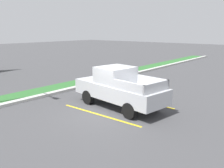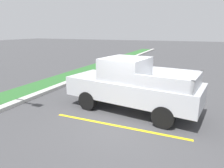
% 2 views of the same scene
% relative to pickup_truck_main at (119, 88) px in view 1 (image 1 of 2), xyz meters
% --- Properties ---
extents(ground_plane, '(120.00, 120.00, 0.00)m').
position_rel_pickup_truck_main_xyz_m(ground_plane, '(-0.85, -0.23, -1.04)').
color(ground_plane, '#424244').
extents(parking_line_near, '(0.12, 4.80, 0.01)m').
position_rel_pickup_truck_main_xyz_m(parking_line_near, '(-1.56, -0.05, -1.04)').
color(parking_line_near, yellow).
rests_on(parking_line_near, ground).
extents(parking_line_far, '(0.12, 4.80, 0.01)m').
position_rel_pickup_truck_main_xyz_m(parking_line_far, '(1.54, -0.05, -1.04)').
color(parking_line_far, yellow).
rests_on(parking_line_far, ground).
extents(curb_strip, '(56.00, 0.40, 0.15)m').
position_rel_pickup_truck_main_xyz_m(curb_strip, '(-0.85, 4.77, -0.97)').
color(curb_strip, '#B2B2AD').
rests_on(curb_strip, ground).
extents(grass_median, '(56.00, 1.80, 0.06)m').
position_rel_pickup_truck_main_xyz_m(grass_median, '(-0.85, 5.87, -1.01)').
color(grass_median, '#2D662D').
rests_on(grass_median, ground).
extents(pickup_truck_main, '(2.60, 5.43, 2.10)m').
position_rel_pickup_truck_main_xyz_m(pickup_truck_main, '(0.00, 0.00, 0.00)').
color(pickup_truck_main, black).
rests_on(pickup_truck_main, ground).
extents(traffic_cone, '(0.36, 0.36, 0.60)m').
position_rel_pickup_truck_main_xyz_m(traffic_cone, '(2.37, 0.66, -0.75)').
color(traffic_cone, orange).
rests_on(traffic_cone, ground).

